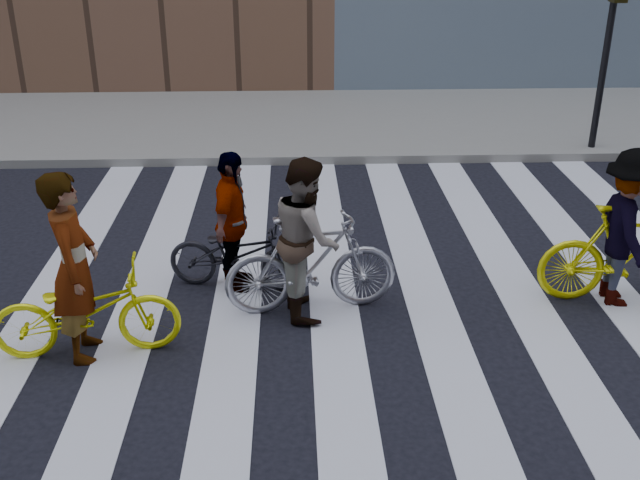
{
  "coord_description": "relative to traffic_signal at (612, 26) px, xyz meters",
  "views": [
    {
      "loc": [
        -0.99,
        -7.39,
        4.19
      ],
      "look_at": [
        -0.7,
        0.3,
        0.7
      ],
      "focal_mm": 42.0,
      "sensor_mm": 36.0,
      "label": 1
    }
  ],
  "objects": [
    {
      "name": "ground",
      "position": [
        -4.4,
        -5.32,
        -2.28
      ],
      "size": [
        100.0,
        100.0,
        0.0
      ],
      "primitive_type": "plane",
      "color": "black",
      "rests_on": "ground"
    },
    {
      "name": "rider_rear",
      "position": [
        -6.1,
        -4.79,
        -1.44
      ],
      "size": [
        0.59,
        1.04,
        1.67
      ],
      "primitive_type": "imported",
      "rotation": [
        0.0,
        0.0,
        1.38
      ],
      "color": "slate",
      "rests_on": "ground"
    },
    {
      "name": "rider_right",
      "position": [
        -1.72,
        -5.3,
        -1.38
      ],
      "size": [
        0.76,
        1.22,
        1.8
      ],
      "primitive_type": "imported",
      "rotation": [
        0.0,
        0.0,
        1.49
      ],
      "color": "slate",
      "rests_on": "ground"
    },
    {
      "name": "bike_yellow_right",
      "position": [
        -1.67,
        -5.3,
        -1.69
      ],
      "size": [
        1.99,
        0.7,
        1.17
      ],
      "primitive_type": "imported",
      "rotation": [
        0.0,
        0.0,
        1.49
      ],
      "color": "yellow",
      "rests_on": "ground"
    },
    {
      "name": "bike_dark_rear",
      "position": [
        -6.05,
        -4.79,
        -1.84
      ],
      "size": [
        1.74,
        0.88,
        0.87
      ],
      "primitive_type": "imported",
      "rotation": [
        0.0,
        0.0,
        1.38
      ],
      "color": "black",
      "rests_on": "ground"
    },
    {
      "name": "zebra_crosswalk",
      "position": [
        -4.4,
        -5.32,
        -2.27
      ],
      "size": [
        8.25,
        10.0,
        0.01
      ],
      "color": "silver",
      "rests_on": "ground"
    },
    {
      "name": "sidewalk_far",
      "position": [
        -4.4,
        2.18,
        -2.2
      ],
      "size": [
        100.0,
        5.0,
        0.15
      ],
      "primitive_type": "cube",
      "color": "slate",
      "rests_on": "ground"
    },
    {
      "name": "rider_left",
      "position": [
        -7.51,
        -6.16,
        -1.31
      ],
      "size": [
        0.54,
        0.76,
        1.95
      ],
      "primitive_type": "imported",
      "rotation": [
        0.0,
        0.0,
        1.68
      ],
      "color": "slate",
      "rests_on": "ground"
    },
    {
      "name": "rider_mid",
      "position": [
        -5.26,
        -5.37,
        -1.39
      ],
      "size": [
        0.78,
        0.95,
        1.79
      ],
      "primitive_type": "imported",
      "rotation": [
        0.0,
        0.0,
        1.7
      ],
      "color": "slate",
      "rests_on": "ground"
    },
    {
      "name": "bike_silver_mid",
      "position": [
        -5.21,
        -5.37,
        -1.71
      ],
      "size": [
        1.96,
        0.78,
        1.15
      ],
      "primitive_type": "imported",
      "rotation": [
        0.0,
        0.0,
        1.7
      ],
      "color": "#A3A3AC",
      "rests_on": "ground"
    },
    {
      "name": "traffic_signal",
      "position": [
        0.0,
        0.0,
        0.0
      ],
      "size": [
        0.22,
        0.42,
        3.33
      ],
      "color": "black",
      "rests_on": "ground"
    },
    {
      "name": "bike_yellow_left",
      "position": [
        -7.46,
        -6.16,
        -1.8
      ],
      "size": [
        1.9,
        0.84,
        0.97
      ],
      "primitive_type": "imported",
      "rotation": [
        0.0,
        0.0,
        1.68
      ],
      "color": "#ECF00D",
      "rests_on": "ground"
    }
  ]
}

